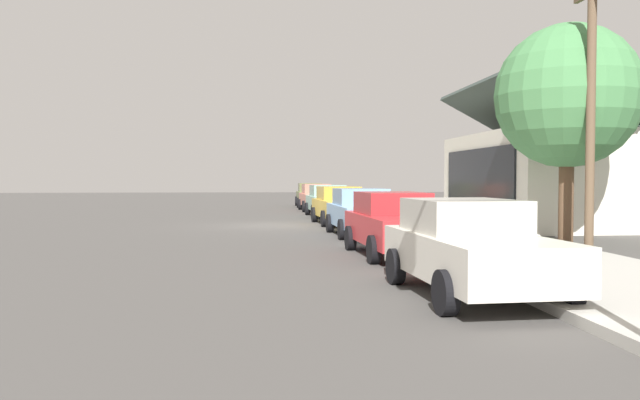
% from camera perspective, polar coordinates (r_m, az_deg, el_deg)
% --- Properties ---
extents(ground_plane, '(120.00, 120.00, 0.00)m').
position_cam_1_polar(ground_plane, '(25.73, -4.05, -2.35)').
color(ground_plane, '#4C4947').
extents(sidewalk_curb, '(60.00, 4.20, 0.16)m').
position_cam_1_polar(sidewalk_curb, '(26.46, 8.18, -2.07)').
color(sidewalk_curb, '#B2AFA8').
rests_on(sidewalk_curb, ground).
extents(car_olive, '(4.87, 2.01, 1.59)m').
position_cam_1_polar(car_olive, '(42.85, -0.91, 0.49)').
color(car_olive, olive).
rests_on(car_olive, ground).
extents(car_coral, '(4.40, 2.07, 1.59)m').
position_cam_1_polar(car_coral, '(37.38, -0.30, 0.26)').
color(car_coral, '#EA8C75').
rests_on(car_coral, ground).
extents(car_seafoam, '(4.57, 2.19, 1.59)m').
position_cam_1_polar(car_seafoam, '(31.89, 0.76, -0.03)').
color(car_seafoam, '#9ED1BC').
rests_on(car_seafoam, ground).
extents(car_mustard, '(4.57, 2.22, 1.59)m').
position_cam_1_polar(car_mustard, '(26.64, 1.81, -0.44)').
color(car_mustard, gold).
rests_on(car_mustard, ground).
extents(car_skyblue, '(4.49, 2.18, 1.59)m').
position_cam_1_polar(car_skyblue, '(21.41, 3.84, -1.04)').
color(car_skyblue, '#8CB7E0').
rests_on(car_skyblue, ground).
extents(car_cherry, '(4.54, 2.18, 1.59)m').
position_cam_1_polar(car_cherry, '(15.94, 6.83, -2.10)').
color(car_cherry, red).
rests_on(car_cherry, ground).
extents(car_ivory, '(4.41, 2.26, 1.59)m').
position_cam_1_polar(car_ivory, '(10.76, 13.45, -4.13)').
color(car_ivory, silver).
rests_on(car_ivory, ground).
extents(storefront_building, '(10.19, 7.70, 5.90)m').
position_cam_1_polar(storefront_building, '(28.03, 21.30, 2.07)').
color(storefront_building, silver).
rests_on(storefront_building, ground).
extents(shade_tree, '(4.32, 4.32, 6.58)m').
position_cam_1_polar(shade_tree, '(20.53, 21.55, 8.72)').
color(shade_tree, brown).
rests_on(shade_tree, ground).
extents(traffic_light_main, '(0.37, 2.79, 5.20)m').
position_cam_1_polar(traffic_light_main, '(6.96, 22.61, 14.61)').
color(traffic_light_main, '#383833').
rests_on(traffic_light_main, ground).
extents(utility_pole_wooden, '(1.80, 0.24, 7.50)m').
position_cam_1_polar(utility_pole_wooden, '(18.47, 23.38, 7.98)').
color(utility_pole_wooden, brown).
rests_on(utility_pole_wooden, ground).
extents(fire_hydrant_red, '(0.22, 0.22, 0.71)m').
position_cam_1_polar(fire_hydrant_red, '(34.35, 2.62, -0.42)').
color(fire_hydrant_red, red).
rests_on(fire_hydrant_red, sidewalk_curb).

